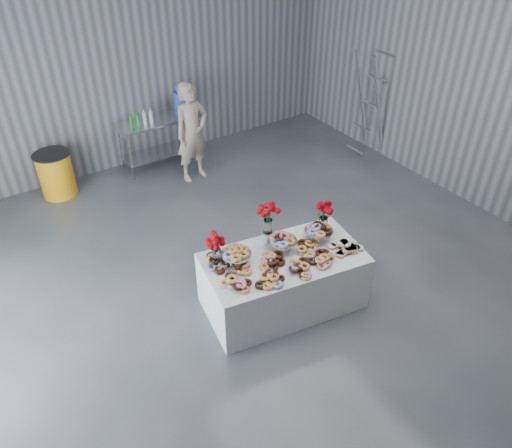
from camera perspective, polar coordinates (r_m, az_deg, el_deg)
The scene contains 17 objects.
ground at distance 6.44m, azimuth 2.40°, elevation -8.78°, with size 9.00×9.00×0.00m, color #393B40.
room_walls at distance 4.87m, azimuth 0.00°, elevation 13.12°, with size 8.04×9.04×4.02m.
display_table at distance 6.16m, azimuth 3.11°, elevation -6.51°, with size 1.90×1.00×0.75m, color white.
prep_table at distance 9.22m, azimuth -11.05°, elevation 10.10°, with size 1.50×0.60×0.90m.
donut_mounds at distance 5.86m, azimuth 3.52°, elevation -3.74°, with size 1.80×0.80×0.09m, color #D48B4D, non-canonical shape.
cake_stand_left at distance 5.76m, azimuth -2.31°, elevation -3.30°, with size 0.36×0.36×0.17m.
cake_stand_mid at distance 5.95m, azimuth 3.05°, elevation -1.82°, with size 0.36×0.36×0.17m.
cake_stand_right at distance 6.15m, azimuth 7.22°, elevation -0.65°, with size 0.36×0.36×0.17m.
danish_pile at distance 6.10m, azimuth 10.19°, elevation -2.36°, with size 0.48×0.48×0.11m, color white, non-canonical shape.
bouquet_left at distance 5.68m, azimuth -4.60°, elevation -2.01°, with size 0.26×0.26×0.42m.
bouquet_right at distance 6.23m, azimuth 7.83°, elevation 1.59°, with size 0.26×0.26×0.42m.
bouquet_center at distance 5.92m, azimuth 1.39°, elevation 0.86°, with size 0.26×0.26×0.57m.
water_jug at distance 9.19m, azimuth -8.52°, elevation 13.90°, with size 0.28×0.28×0.55m.
drink_bottles at distance 8.86m, azimuth -12.99°, elevation 11.73°, with size 0.54×0.08×0.27m, color #268C33, non-canonical shape.
person at distance 8.61m, azimuth -7.32°, elevation 10.33°, with size 0.62×0.41×1.71m, color #CC8C93.
trash_barrel at distance 8.89m, azimuth -21.88°, elevation 5.30°, with size 0.59×0.59×0.76m.
stepladder at distance 9.57m, azimuth 12.87°, elevation 13.29°, with size 0.24×0.50×1.99m, color silver, non-canonical shape.
Camera 1 is at (-2.75, -3.68, 4.51)m, focal length 35.00 mm.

